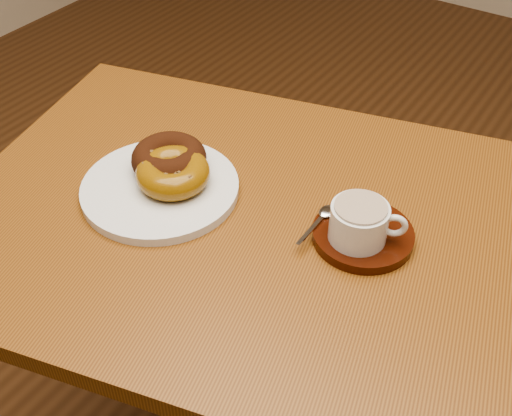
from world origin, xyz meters
The scene contains 7 objects.
cafe_table centered at (-0.22, 0.21, 0.69)m, with size 1.01×0.85×0.82m.
donut_plate centered at (-0.35, 0.18, 0.83)m, with size 0.24×0.24×0.01m, color silver.
donut_cinnamon centered at (-0.37, 0.22, 0.86)m, with size 0.12×0.12×0.04m, color #32160A.
donut_caramel centered at (-0.34, 0.19, 0.86)m, with size 0.15×0.15×0.04m.
saucer centered at (-0.05, 0.26, 0.83)m, with size 0.14×0.14×0.02m, color black.
coffee_cup centered at (-0.05, 0.24, 0.86)m, with size 0.10×0.08×0.06m.
teaspoon centered at (-0.11, 0.25, 0.84)m, with size 0.02×0.10×0.01m.
Camera 1 is at (0.19, -0.37, 1.45)m, focal length 45.00 mm.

